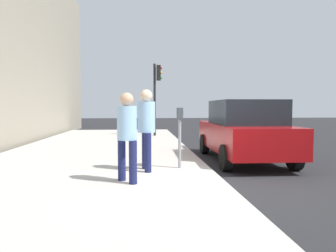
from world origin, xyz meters
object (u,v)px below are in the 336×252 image
(parked_sedan_near, at_px, (244,131))
(traffic_signal, at_px, (157,87))
(parking_meter, at_px, (180,125))
(pedestrian_bystander, at_px, (127,130))
(pedestrian_at_meter, at_px, (146,123))

(parked_sedan_near, bearing_deg, traffic_signal, 17.94)
(parked_sedan_near, bearing_deg, parking_meter, 128.18)
(parking_meter, xyz_separation_m, traffic_signal, (8.47, 0.14, 1.41))
(pedestrian_bystander, bearing_deg, traffic_signal, 46.55)
(parking_meter, height_order, pedestrian_at_meter, pedestrian_at_meter)
(parking_meter, relative_size, pedestrian_at_meter, 0.78)
(parking_meter, distance_m, parked_sedan_near, 2.65)
(pedestrian_bystander, height_order, traffic_signal, traffic_signal)
(parking_meter, relative_size, pedestrian_bystander, 0.83)
(traffic_signal, bearing_deg, pedestrian_at_meter, 175.83)
(pedestrian_bystander, height_order, parked_sedan_near, pedestrian_bystander)
(parking_meter, bearing_deg, traffic_signal, 0.97)
(pedestrian_at_meter, height_order, traffic_signal, traffic_signal)
(pedestrian_bystander, relative_size, traffic_signal, 0.47)
(parking_meter, bearing_deg, parked_sedan_near, -51.82)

